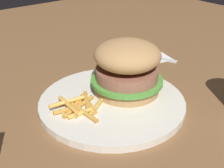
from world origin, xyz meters
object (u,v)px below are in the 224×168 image
(plate, at_px, (112,102))
(fries_pile, at_px, (79,106))
(napkin, at_px, (142,55))
(sandwich, at_px, (127,67))
(fork, at_px, (141,54))

(plate, bearing_deg, fries_pile, -11.89)
(fries_pile, relative_size, napkin, 0.84)
(sandwich, xyz_separation_m, napkin, (-0.16, -0.12, -0.06))
(plate, distance_m, napkin, 0.24)
(plate, relative_size, fries_pile, 2.74)
(plate, xyz_separation_m, fork, (-0.20, -0.13, -0.00))
(sandwich, distance_m, napkin, 0.21)
(fries_pile, distance_m, fork, 0.28)
(fork, bearing_deg, fries_pile, 24.73)
(sandwich, height_order, fries_pile, sandwich)
(fries_pile, relative_size, fork, 0.56)
(napkin, bearing_deg, fries_pile, 24.40)
(plate, distance_m, sandwich, 0.07)
(napkin, bearing_deg, sandwich, 37.78)
(plate, height_order, fries_pile, fries_pile)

